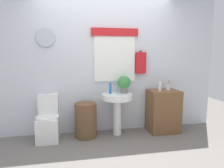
# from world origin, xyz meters

# --- Properties ---
(ground_plane) EXTENTS (8.00, 8.00, 0.00)m
(ground_plane) POSITION_xyz_m (0.00, 0.00, 0.00)
(ground_plane) COLOR slate
(back_wall) EXTENTS (4.40, 0.18, 2.60)m
(back_wall) POSITION_xyz_m (0.00, 1.15, 1.30)
(back_wall) COLOR silver
(back_wall) RESTS_ON ground_plane
(toilet) EXTENTS (0.38, 0.51, 0.79)m
(toilet) POSITION_xyz_m (-1.03, 0.89, 0.30)
(toilet) COLOR white
(toilet) RESTS_ON ground_plane
(laundry_hamper) EXTENTS (0.39, 0.39, 0.61)m
(laundry_hamper) POSITION_xyz_m (-0.38, 0.85, 0.31)
(laundry_hamper) COLOR brown
(laundry_hamper) RESTS_ON ground_plane
(pedestal_sink) EXTENTS (0.55, 0.55, 0.76)m
(pedestal_sink) POSITION_xyz_m (0.19, 0.85, 0.58)
(pedestal_sink) COLOR white
(pedestal_sink) RESTS_ON ground_plane
(faucet) EXTENTS (0.03, 0.03, 0.10)m
(faucet) POSITION_xyz_m (0.19, 0.97, 0.81)
(faucet) COLOR silver
(faucet) RESTS_ON pedestal_sink
(wooden_cabinet) EXTENTS (0.56, 0.44, 0.79)m
(wooden_cabinet) POSITION_xyz_m (1.08, 0.85, 0.40)
(wooden_cabinet) COLOR brown
(wooden_cabinet) RESTS_ON ground_plane
(soap_bottle) EXTENTS (0.05, 0.05, 0.19)m
(soap_bottle) POSITION_xyz_m (0.07, 0.90, 0.85)
(soap_bottle) COLOR #2D6BB7
(soap_bottle) RESTS_ON pedestal_sink
(potted_plant) EXTENTS (0.24, 0.24, 0.32)m
(potted_plant) POSITION_xyz_m (0.33, 0.91, 0.94)
(potted_plant) COLOR slate
(potted_plant) RESTS_ON pedestal_sink
(lotion_bottle) EXTENTS (0.05, 0.05, 0.16)m
(lotion_bottle) POSITION_xyz_m (0.98, 0.81, 0.87)
(lotion_bottle) COLOR white
(lotion_bottle) RESTS_ON wooden_cabinet
(toothbrush_cup) EXTENTS (0.08, 0.08, 0.19)m
(toothbrush_cup) POSITION_xyz_m (1.18, 0.87, 0.85)
(toothbrush_cup) COLOR silver
(toothbrush_cup) RESTS_ON wooden_cabinet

